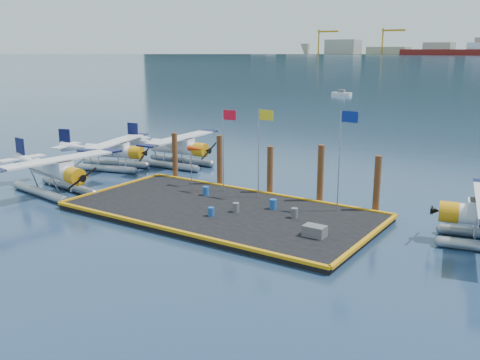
# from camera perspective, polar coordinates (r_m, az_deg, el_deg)

# --- Properties ---
(ground) EXTENTS (4000.00, 4000.00, 0.00)m
(ground) POSITION_cam_1_polar(r_m,az_deg,el_deg) (35.23, -2.00, -3.72)
(ground) COLOR navy
(ground) RESTS_ON ground
(dock) EXTENTS (20.00, 10.00, 0.40)m
(dock) POSITION_cam_1_polar(r_m,az_deg,el_deg) (35.17, -2.00, -3.41)
(dock) COLOR black
(dock) RESTS_ON ground
(dock_bumpers) EXTENTS (20.25, 10.25, 0.18)m
(dock_bumpers) POSITION_cam_1_polar(r_m,az_deg,el_deg) (35.08, -2.00, -2.96)
(dock_bumpers) COLOR #C2820B
(dock_bumpers) RESTS_ON dock
(seaplane_a) EXTENTS (9.48, 10.44, 3.69)m
(seaplane_a) POSITION_cam_1_polar(r_m,az_deg,el_deg) (42.01, -19.05, 0.68)
(seaplane_a) COLOR gray
(seaplane_a) RESTS_ON ground
(seaplane_b) EXTENTS (9.02, 9.70, 3.45)m
(seaplane_b) POSITION_cam_1_polar(r_m,az_deg,el_deg) (49.39, -13.48, 2.83)
(seaplane_b) COLOR gray
(seaplane_b) RESTS_ON ground
(seaplane_c) EXTENTS (9.44, 10.40, 3.69)m
(seaplane_c) POSITION_cam_1_polar(r_m,az_deg,el_deg) (49.58, -6.74, 3.28)
(seaplane_c) COLOR gray
(seaplane_c) RESTS_ON ground
(drum_0) EXTENTS (0.45, 0.45, 0.63)m
(drum_0) POSITION_cam_1_polar(r_m,az_deg,el_deg) (38.34, -3.66, -1.17)
(drum_0) COLOR #1B4995
(drum_0) RESTS_ON dock
(drum_1) EXTENTS (0.43, 0.43, 0.60)m
(drum_1) POSITION_cam_1_polar(r_m,az_deg,el_deg) (34.37, -0.44, -2.94)
(drum_1) COLOR #525256
(drum_1) RESTS_ON dock
(drum_2) EXTENTS (0.47, 0.47, 0.66)m
(drum_2) POSITION_cam_1_polar(r_m,az_deg,el_deg) (35.07, 3.54, -2.58)
(drum_2) COLOR #1B4995
(drum_2) RESTS_ON dock
(drum_3) EXTENTS (0.40, 0.40, 0.56)m
(drum_3) POSITION_cam_1_polar(r_m,az_deg,el_deg) (33.61, -3.10, -3.39)
(drum_3) COLOR #1B4995
(drum_3) RESTS_ON dock
(drum_4) EXTENTS (0.44, 0.44, 0.63)m
(drum_4) POSITION_cam_1_polar(r_m,az_deg,el_deg) (33.37, 5.82, -3.52)
(drum_4) COLOR #525256
(drum_4) RESTS_ON dock
(crate) EXTENTS (1.24, 0.83, 0.62)m
(crate) POSITION_cam_1_polar(r_m,az_deg,el_deg) (30.30, 7.97, -5.41)
(crate) COLOR #525256
(crate) RESTS_ON dock
(flagpole_red) EXTENTS (1.14, 0.08, 6.00)m
(flagpole_red) POSITION_cam_1_polar(r_m,az_deg,el_deg) (38.52, -1.54, 4.53)
(flagpole_red) COLOR #92929A
(flagpole_red) RESTS_ON dock
(flagpole_yellow) EXTENTS (1.14, 0.08, 6.20)m
(flagpole_yellow) POSITION_cam_1_polar(r_m,az_deg,el_deg) (36.88, 2.28, 4.29)
(flagpole_yellow) COLOR #92929A
(flagpole_yellow) RESTS_ON dock
(flagpole_blue) EXTENTS (1.14, 0.08, 6.50)m
(flagpole_blue) POSITION_cam_1_polar(r_m,az_deg,el_deg) (34.16, 10.91, 3.57)
(flagpole_blue) COLOR #92929A
(flagpole_blue) RESTS_ON dock
(windsock) EXTENTS (1.40, 0.44, 3.12)m
(windsock) POSITION_cam_1_polar(r_m,az_deg,el_deg) (40.33, -4.71, 3.23)
(windsock) COLOR #92929A
(windsock) RESTS_ON dock
(piling_0) EXTENTS (0.44, 0.44, 4.00)m
(piling_0) POSITION_cam_1_polar(r_m,az_deg,el_deg) (43.95, -6.95, 2.43)
(piling_0) COLOR #482B14
(piling_0) RESTS_ON ground
(piling_1) EXTENTS (0.44, 0.44, 4.20)m
(piling_1) POSITION_cam_1_polar(r_m,az_deg,el_deg) (41.20, -2.18, 1.89)
(piling_1) COLOR #482B14
(piling_1) RESTS_ON ground
(piling_2) EXTENTS (0.44, 0.44, 3.80)m
(piling_2) POSITION_cam_1_polar(r_m,az_deg,el_deg) (38.84, 3.22, 0.84)
(piling_2) COLOR #482B14
(piling_2) RESTS_ON ground
(piling_3) EXTENTS (0.44, 0.44, 4.30)m
(piling_3) POSITION_cam_1_polar(r_m,az_deg,el_deg) (36.98, 8.57, 0.43)
(piling_3) COLOR #482B14
(piling_3) RESTS_ON ground
(piling_4) EXTENTS (0.44, 0.44, 4.00)m
(piling_4) POSITION_cam_1_polar(r_m,az_deg,el_deg) (35.57, 14.40, -0.64)
(piling_4) COLOR #482B14
(piling_4) RESTS_ON ground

